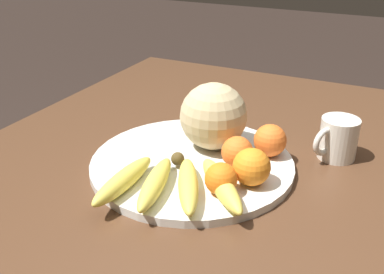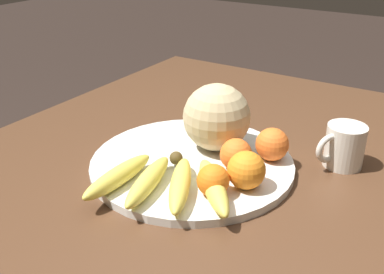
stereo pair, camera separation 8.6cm
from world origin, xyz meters
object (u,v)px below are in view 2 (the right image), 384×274
Objects in this scene: fruit_bowl at (192,163)px; kitchen_table at (220,213)px; orange_back_left at (272,144)px; banana_bunch at (166,181)px; orange_mid_center at (213,180)px; ceramic_mug at (343,146)px; orange_front_left at (246,170)px; melon at (217,117)px; orange_front_right at (236,154)px.

kitchen_table is at bearing 104.24° from fruit_bowl.
orange_back_left is at bearing 134.88° from kitchen_table.
orange_mid_center is (-0.03, 0.08, 0.01)m from banana_bunch.
ceramic_mug is (-0.25, 0.15, -0.00)m from orange_mid_center.
fruit_bowl is 0.14m from orange_front_left.
orange_front_left is at bearing 1.25° from orange_back_left.
fruit_bowl is 2.92× the size of melon.
ceramic_mug is at bearing 123.38° from fruit_bowl.
kitchen_table is 9.23× the size of melon.
fruit_bowl is 0.10m from orange_front_right.
orange_mid_center is (0.10, 0.01, -0.00)m from orange_front_right.
melon reaches higher than kitchen_table.
orange_front_left reaches higher than orange_back_left.
melon reaches higher than orange_mid_center.
melon is at bearing -152.12° from orange_mid_center.
melon is at bearing -126.55° from orange_front_right.
fruit_bowl is at bearing -75.76° from kitchen_table.
kitchen_table is 0.12m from fruit_bowl.
ceramic_mug is (-0.09, 0.23, -0.04)m from melon.
banana_bunch is 3.82× the size of orange_back_left.
orange_front_left is at bearing 48.72° from melon.
orange_front_right is at bearing -175.20° from orange_mid_center.
orange_mid_center is (0.10, 0.04, 0.14)m from kitchen_table.
melon is at bearing -131.28° from orange_front_left.
kitchen_table is 0.20m from melon.
banana_bunch is at bearing 10.32° from fruit_bowl.
orange_mid_center is at bearing 20.41° from kitchen_table.
fruit_bowl is at bearing -10.56° from melon.
melon reaches higher than orange_back_left.
orange_back_left reaches higher than orange_mid_center.
orange_front_left is 0.23m from ceramic_mug.
kitchen_table is 0.15m from orange_front_right.
ceramic_mug is at bearing 132.60° from orange_front_right.
orange_back_left is 0.14m from ceramic_mug.
ceramic_mug is (-0.28, 0.23, 0.01)m from banana_bunch.
kitchen_table is 0.19m from banana_bunch.
orange_front_right reaches higher than orange_mid_center.
kitchen_table is at bearing 143.25° from banana_bunch.
ceramic_mug reaches higher than orange_front_right.
ceramic_mug is at bearing 111.33° from melon.
orange_front_left is at bearing 106.24° from banana_bunch.
orange_mid_center is (0.09, 0.10, 0.04)m from fruit_bowl.
ceramic_mug reaches higher than orange_front_left.
kitchen_table is 19.35× the size of orange_back_left.
melon is at bearing -141.08° from kitchen_table.
fruit_bowl is 0.10m from melon.
banana_bunch is at bearing -38.85° from ceramic_mug.
kitchen_table is at bearing -45.12° from orange_back_left.
ceramic_mug is at bearing 120.25° from banana_bunch.
banana_bunch is (0.13, -0.04, 0.13)m from kitchen_table.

